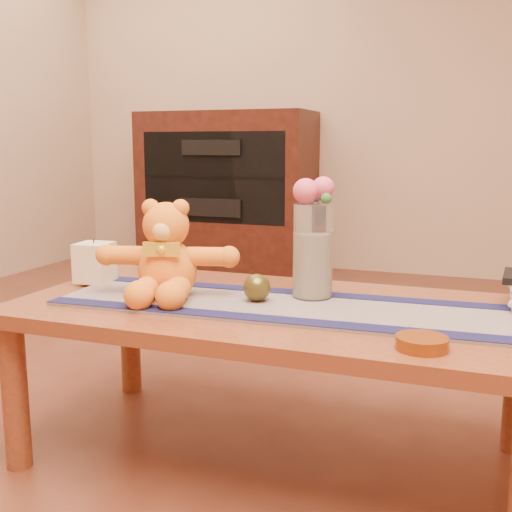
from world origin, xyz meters
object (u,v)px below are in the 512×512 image
at_px(pillar_candle, 95,262).
at_px(teddy_bear, 167,251).
at_px(book_bottom, 511,303).
at_px(amber_dish, 422,343).
at_px(glass_vase, 313,251).
at_px(bronze_ball, 257,288).

bearing_deg(pillar_candle, teddy_bear, -14.45).
relative_size(book_bottom, amber_dish, 2.00).
height_order(book_bottom, amber_dish, amber_dish).
bearing_deg(pillar_candle, glass_vase, 3.79).
bearing_deg(book_bottom, glass_vase, -167.36).
distance_m(glass_vase, book_bottom, 0.55).
xyz_separation_m(pillar_candle, book_bottom, (1.20, 0.16, -0.06)).
distance_m(pillar_candle, amber_dish, 1.06).
bearing_deg(book_bottom, teddy_bear, -165.20).
xyz_separation_m(pillar_candle, amber_dish, (1.02, -0.29, -0.05)).
bearing_deg(amber_dish, pillar_candle, 164.22).
bearing_deg(book_bottom, bronze_ball, -161.55).
distance_m(book_bottom, amber_dish, 0.48).
height_order(pillar_candle, amber_dish, pillar_candle).
distance_m(teddy_bear, amber_dish, 0.76).
height_order(bronze_ball, amber_dish, bronze_ball).
distance_m(pillar_candle, bronze_ball, 0.56).
relative_size(teddy_bear, glass_vase, 1.45).
bearing_deg(amber_dish, glass_vase, 134.98).
distance_m(pillar_candle, glass_vase, 0.69).
height_order(teddy_bear, book_bottom, teddy_bear).
bearing_deg(teddy_bear, glass_vase, 2.06).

